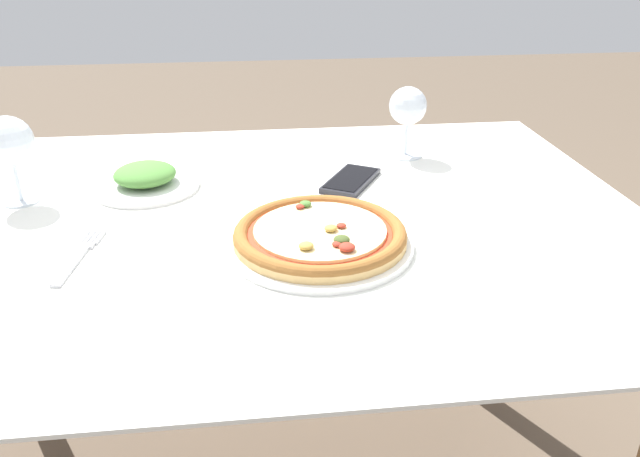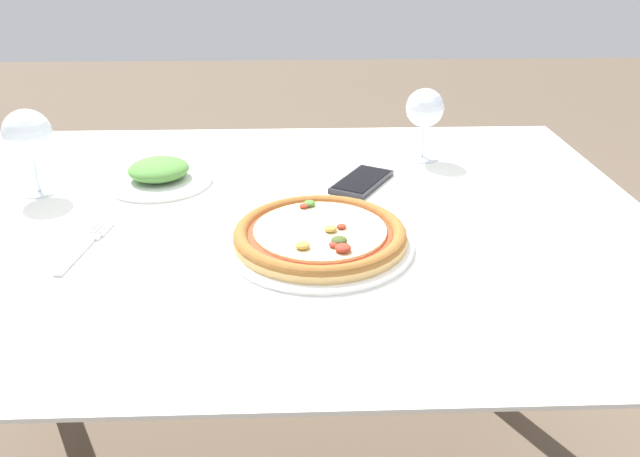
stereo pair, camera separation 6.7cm
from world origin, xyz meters
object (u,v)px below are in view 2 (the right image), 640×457
(fork, at_px, (85,246))
(wine_glass_far_left, at_px, (425,110))
(wine_glass_far_right, at_px, (28,135))
(dining_table, at_px, (253,256))
(pizza_plate, at_px, (320,236))
(cell_phone, at_px, (362,181))
(side_plate, at_px, (159,174))

(fork, bearing_deg, wine_glass_far_left, 33.02)
(wine_glass_far_right, bearing_deg, dining_table, -14.82)
(wine_glass_far_left, bearing_deg, pizza_plate, -120.16)
(pizza_plate, bearing_deg, cell_phone, 70.60)
(dining_table, distance_m, pizza_plate, 0.19)
(side_plate, bearing_deg, wine_glass_far_right, -169.45)
(dining_table, distance_m, cell_phone, 0.25)
(fork, xyz_separation_m, side_plate, (0.06, 0.26, 0.02))
(cell_phone, distance_m, side_plate, 0.38)
(pizza_plate, xyz_separation_m, wine_glass_far_left, (0.23, 0.39, 0.09))
(pizza_plate, xyz_separation_m, cell_phone, (0.09, 0.25, -0.01))
(fork, bearing_deg, wine_glass_far_right, 124.00)
(pizza_plate, bearing_deg, side_plate, 137.78)
(pizza_plate, relative_size, cell_phone, 1.78)
(dining_table, bearing_deg, pizza_plate, -47.49)
(cell_phone, bearing_deg, fork, -151.74)
(pizza_plate, relative_size, side_plate, 1.47)
(dining_table, height_order, side_plate, side_plate)
(fork, height_order, wine_glass_far_right, wine_glass_far_right)
(wine_glass_far_left, xyz_separation_m, side_plate, (-0.52, -0.12, -0.08))
(pizza_plate, bearing_deg, wine_glass_far_left, 59.84)
(cell_phone, bearing_deg, wine_glass_far_left, 45.34)
(pizza_plate, height_order, wine_glass_far_left, wine_glass_far_left)
(dining_table, distance_m, side_plate, 0.25)
(fork, bearing_deg, side_plate, 76.03)
(wine_glass_far_left, bearing_deg, side_plate, -166.77)
(pizza_plate, distance_m, wine_glass_far_right, 0.56)
(dining_table, height_order, fork, fork)
(pizza_plate, relative_size, wine_glass_far_right, 1.84)
(pizza_plate, bearing_deg, dining_table, 132.51)
(pizza_plate, height_order, side_plate, side_plate)
(wine_glass_far_left, relative_size, wine_glass_far_right, 0.94)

